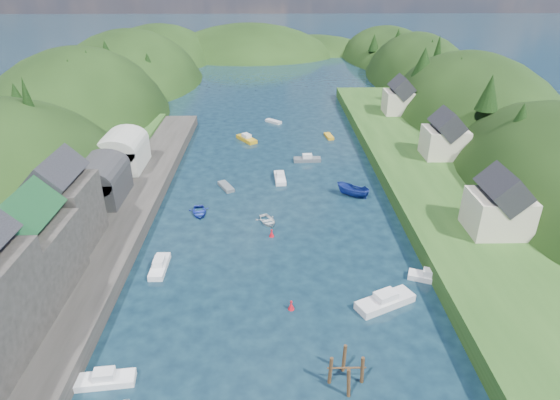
{
  "coord_description": "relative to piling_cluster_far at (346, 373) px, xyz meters",
  "views": [
    {
      "loc": [
        -1.07,
        -28.66,
        32.46
      ],
      "look_at": [
        0.0,
        28.0,
        4.0
      ],
      "focal_mm": 30.0,
      "sensor_mm": 36.0,
      "label": 1
    }
  ],
  "objects": [
    {
      "name": "right_bank_cottages",
      "position": [
        22.83,
        47.89,
        4.67
      ],
      "size": [
        9.0,
        59.24,
        8.41
      ],
      "color": "beige",
      "rests_on": "terrace_right"
    },
    {
      "name": "channel_buoy_far",
      "position": [
        -6.35,
        24.67,
        -0.7
      ],
      "size": [
        0.7,
        0.7,
        1.1
      ],
      "color": "#AF0E19",
      "rests_on": "ground"
    },
    {
      "name": "far_hills",
      "position": [
        -3.96,
        173.56,
        -11.98
      ],
      "size": [
        103.0,
        68.0,
        44.0
      ],
      "color": "black",
      "rests_on": "ground"
    },
    {
      "name": "hill_trees",
      "position": [
        -4.69,
        64.84,
        9.99
      ],
      "size": [
        92.56,
        148.37,
        12.54
      ],
      "color": "black",
      "rests_on": "ground"
    },
    {
      "name": "boat_sheds",
      "position": [
        -31.17,
        38.56,
        4.1
      ],
      "size": [
        7.0,
        21.0,
        7.5
      ],
      "color": "#2D2D30",
      "rests_on": "quay_left"
    },
    {
      "name": "hillside_left",
      "position": [
        -50.17,
        74.56,
        -9.21
      ],
      "size": [
        44.0,
        245.56,
        52.0
      ],
      "color": "black",
      "rests_on": "ground"
    },
    {
      "name": "quay_left",
      "position": [
        -29.17,
        19.56,
        -0.17
      ],
      "size": [
        12.0,
        110.0,
        2.0
      ],
      "primitive_type": "cube",
      "color": "#2D2B28",
      "rests_on": "ground"
    },
    {
      "name": "piling_cluster_far",
      "position": [
        0.0,
        0.0,
        0.0
      ],
      "size": [
        3.31,
        3.08,
        3.48
      ],
      "color": "#382314",
      "rests_on": "ground"
    },
    {
      "name": "terrace_right",
      "position": [
        19.83,
        39.56,
        0.03
      ],
      "size": [
        16.0,
        120.0,
        2.4
      ],
      "primitive_type": "cube",
      "color": "#234719",
      "rests_on": "ground"
    },
    {
      "name": "ground",
      "position": [
        -5.17,
        49.56,
        -1.17
      ],
      "size": [
        600.0,
        600.0,
        0.0
      ],
      "primitive_type": "plane",
      "color": "black",
      "rests_on": "ground"
    },
    {
      "name": "hillside_right",
      "position": [
        39.83,
        74.56,
        -8.59
      ],
      "size": [
        36.0,
        245.56,
        48.0
      ],
      "color": "black",
      "rests_on": "ground"
    },
    {
      "name": "moored_boats",
      "position": [
        -4.79,
        22.1,
        -0.59
      ],
      "size": [
        37.79,
        92.12,
        2.09
      ],
      "color": "silver",
      "rests_on": "ground"
    },
    {
      "name": "terrace_left_grass",
      "position": [
        -36.17,
        19.56,
        0.08
      ],
      "size": [
        12.0,
        110.0,
        2.5
      ],
      "primitive_type": "cube",
      "color": "#234719",
      "rests_on": "ground"
    },
    {
      "name": "channel_buoy_near",
      "position": [
        -4.33,
        9.8,
        -0.7
      ],
      "size": [
        0.7,
        0.7,
        1.1
      ],
      "color": "#AF0E19",
      "rests_on": "ground"
    }
  ]
}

